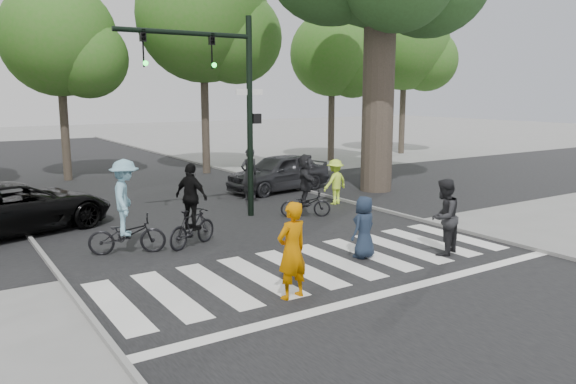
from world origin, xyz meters
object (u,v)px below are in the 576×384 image
at_px(pedestrian_adult, 444,217).
at_px(cyclist_right, 306,189).
at_px(traffic_signal, 224,88).
at_px(cyclist_mid, 192,213).
at_px(pedestrian_woman, 292,251).
at_px(pedestrian_child, 364,227).
at_px(car_grey, 279,172).
at_px(cyclist_left, 126,213).
at_px(car_suv, 16,207).

distance_m(pedestrian_adult, cyclist_right, 5.10).
height_order(traffic_signal, cyclist_mid, traffic_signal).
relative_size(pedestrian_woman, pedestrian_child, 1.26).
xyz_separation_m(traffic_signal, pedestrian_woman, (-1.98, -6.60, -2.98)).
bearing_deg(car_grey, pedestrian_child, -28.23).
xyz_separation_m(pedestrian_adult, cyclist_left, (-6.25, 4.10, 0.07)).
relative_size(pedestrian_woman, cyclist_mid, 0.88).
distance_m(pedestrian_woman, cyclist_right, 6.93).
xyz_separation_m(pedestrian_adult, car_grey, (1.35, 9.46, -0.18)).
bearing_deg(pedestrian_adult, car_suv, -63.38).
bearing_deg(pedestrian_woman, car_suv, -75.29).
height_order(pedestrian_child, pedestrian_adult, pedestrian_adult).
xyz_separation_m(traffic_signal, cyclist_right, (2.18, -1.06, -3.03)).
bearing_deg(cyclist_right, traffic_signal, 154.04).
bearing_deg(pedestrian_woman, cyclist_left, -78.72).
distance_m(pedestrian_woman, car_grey, 11.56).
height_order(pedestrian_child, cyclist_right, cyclist_right).
bearing_deg(pedestrian_child, cyclist_right, -122.25).
relative_size(traffic_signal, pedestrian_child, 4.13).
relative_size(cyclist_mid, car_suv, 0.41).
xyz_separation_m(pedestrian_child, cyclist_left, (-4.50, 3.30, 0.25)).
bearing_deg(pedestrian_woman, cyclist_mid, -97.25).
distance_m(pedestrian_adult, cyclist_left, 7.47).
height_order(cyclist_right, car_grey, cyclist_right).
xyz_separation_m(cyclist_left, car_suv, (-1.91, 3.65, -0.27)).
relative_size(traffic_signal, car_grey, 1.40).
bearing_deg(car_suv, pedestrian_adult, -150.20).
bearing_deg(traffic_signal, pedestrian_child, -80.94).
relative_size(pedestrian_adult, car_grey, 0.43).
height_order(cyclist_left, cyclist_mid, cyclist_left).
distance_m(pedestrian_adult, cyclist_mid, 6.07).
relative_size(cyclist_right, car_suv, 0.38).
distance_m(cyclist_mid, car_suv, 5.22).
height_order(cyclist_left, cyclist_right, cyclist_left).
xyz_separation_m(cyclist_left, cyclist_mid, (1.55, -0.26, -0.12)).
bearing_deg(cyclist_right, pedestrian_adult, -85.28).
bearing_deg(car_suv, car_grey, -96.46).
height_order(cyclist_mid, car_suv, cyclist_mid).
relative_size(pedestrian_woman, pedestrian_adult, 1.01).
bearing_deg(car_suv, traffic_signal, -122.82).
distance_m(cyclist_left, cyclist_right, 5.91).
bearing_deg(cyclist_mid, car_suv, 131.53).
relative_size(traffic_signal, pedestrian_woman, 3.26).
xyz_separation_m(traffic_signal, cyclist_mid, (-2.10, -2.30, -3.04)).
relative_size(traffic_signal, cyclist_mid, 2.87).
bearing_deg(car_grey, car_suv, -88.37).
distance_m(pedestrian_adult, car_grey, 9.56).
bearing_deg(traffic_signal, cyclist_left, -150.79).
xyz_separation_m(pedestrian_woman, cyclist_mid, (-0.12, 4.31, -0.06)).
relative_size(traffic_signal, pedestrian_adult, 3.30).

